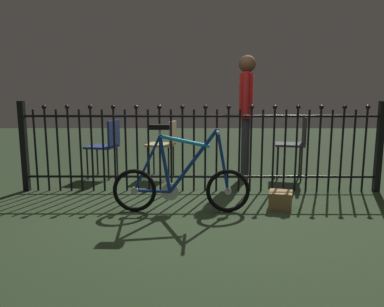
# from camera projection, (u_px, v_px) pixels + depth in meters

# --- Properties ---
(ground_plane) EXTENTS (20.00, 20.00, 0.00)m
(ground_plane) POSITION_uv_depth(u_px,v_px,m) (202.00, 209.00, 3.62)
(ground_plane) COLOR #25341E
(iron_fence) EXTENTS (4.41, 0.07, 1.11)m
(iron_fence) POSITION_uv_depth(u_px,v_px,m) (197.00, 146.00, 4.23)
(iron_fence) COLOR black
(iron_fence) RESTS_ON ground
(bicycle) EXTENTS (1.38, 0.40, 0.89)m
(bicycle) POSITION_uv_depth(u_px,v_px,m) (181.00, 182.00, 3.47)
(bicycle) COLOR black
(bicycle) RESTS_ON ground
(chair_tan) EXTENTS (0.44, 0.43, 0.82)m
(chair_tan) POSITION_uv_depth(u_px,v_px,m) (165.00, 142.00, 5.01)
(chair_tan) COLOR black
(chair_tan) RESTS_ON ground
(chair_navy) EXTENTS (0.46, 0.46, 0.83)m
(chair_navy) POSITION_uv_depth(u_px,v_px,m) (107.00, 143.00, 4.97)
(chair_navy) COLOR black
(chair_navy) RESTS_ON ground
(chair_charcoal) EXTENTS (0.48, 0.48, 0.88)m
(chair_charcoal) POSITION_uv_depth(u_px,v_px,m) (296.00, 140.00, 4.92)
(chair_charcoal) COLOR black
(chair_charcoal) RESTS_ON ground
(person_visitor) EXTENTS (0.23, 0.47, 1.72)m
(person_visitor) POSITION_uv_depth(u_px,v_px,m) (246.00, 106.00, 4.80)
(person_visitor) COLOR #2D2D33
(person_visitor) RESTS_ON ground
(display_crate) EXTENTS (0.28, 0.28, 0.18)m
(display_crate) POSITION_uv_depth(u_px,v_px,m) (280.00, 200.00, 3.62)
(display_crate) COLOR olive
(display_crate) RESTS_ON ground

